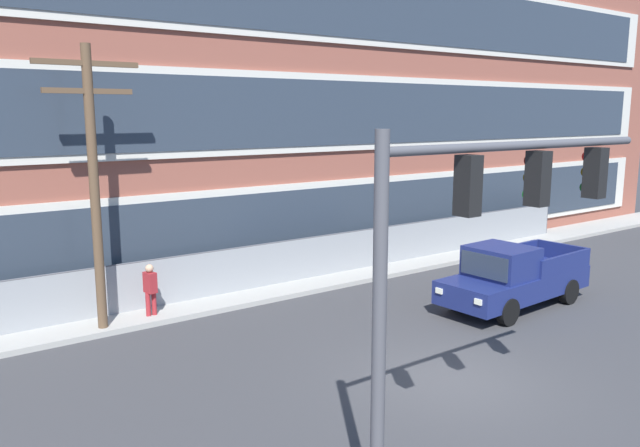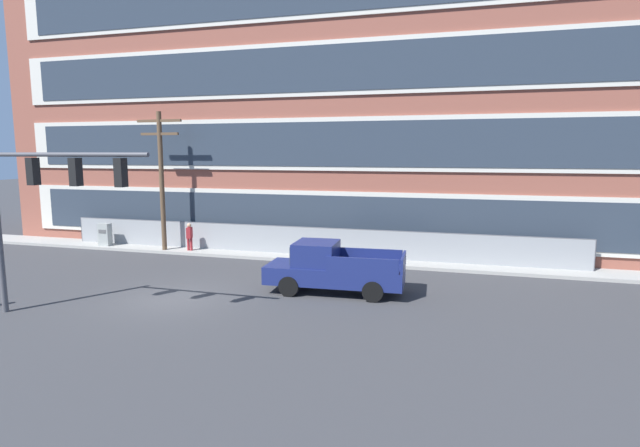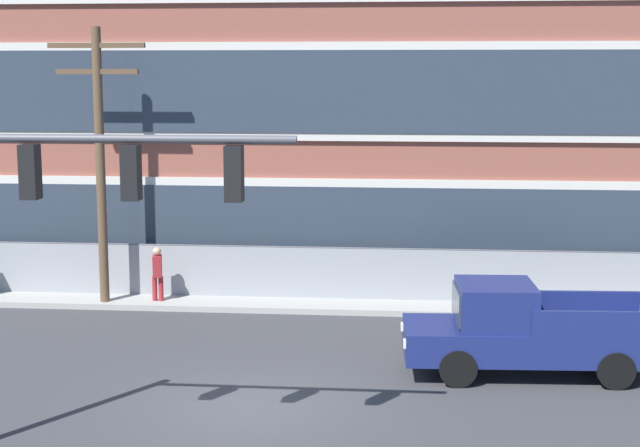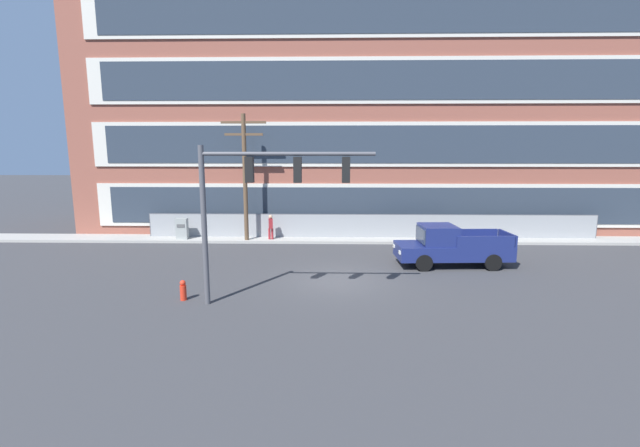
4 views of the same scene
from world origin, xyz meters
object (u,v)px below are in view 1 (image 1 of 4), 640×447
(pickup_truck_navy, at_px, (512,278))
(pedestrian_near_cabinet, at_px, (150,288))
(traffic_signal_mast, at_px, (480,228))
(utility_pole_near_corner, at_px, (94,176))

(pickup_truck_navy, distance_m, pedestrian_near_cabinet, 10.96)
(traffic_signal_mast, xyz_separation_m, pedestrian_near_cabinet, (-1.16, 10.93, -3.29))
(pickup_truck_navy, relative_size, utility_pole_near_corner, 0.72)
(pickup_truck_navy, bearing_deg, traffic_signal_mast, -146.56)
(utility_pole_near_corner, relative_size, pedestrian_near_cabinet, 4.58)
(pickup_truck_navy, relative_size, pedestrian_near_cabinet, 3.31)
(traffic_signal_mast, relative_size, pedestrian_near_cabinet, 3.66)
(traffic_signal_mast, xyz_separation_m, pickup_truck_navy, (8.38, 5.54, -3.31))
(utility_pole_near_corner, bearing_deg, traffic_signal_mast, -76.22)
(traffic_signal_mast, bearing_deg, pedestrian_near_cabinet, 96.06)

